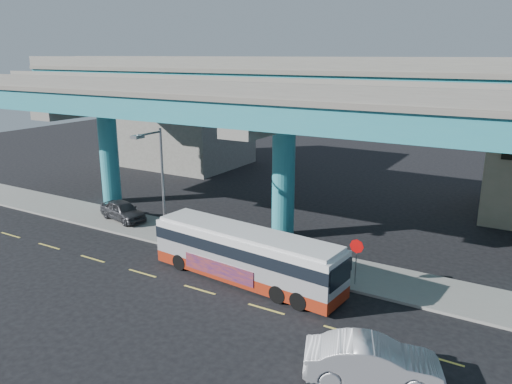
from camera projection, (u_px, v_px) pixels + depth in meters
The scene contains 10 objects.
ground at pixel (203, 288), 26.27m from camera, with size 120.00×120.00×0.00m, color black.
sidewalk at pixel (256, 252), 30.81m from camera, with size 70.00×4.00×0.15m, color gray.
lane_markings at pixel (200, 290), 26.02m from camera, with size 58.00×0.12×0.01m.
viaduct at pixel (285, 99), 31.38m from camera, with size 52.00×12.40×11.70m.
building_concrete at pixel (186, 124), 54.80m from camera, with size 12.00×10.00×9.00m, color gray.
transit_bus at pixel (246, 254), 26.67m from camera, with size 11.40×3.46×2.88m.
sedan at pixel (373, 361), 18.55m from camera, with size 5.38×3.53×1.67m, color #B8B8BD.
parked_car at pixel (123, 211), 36.38m from camera, with size 4.43×2.55×1.42m, color #303136.
street_lamp at pixel (156, 171), 30.75m from camera, with size 0.50×2.41×7.34m.
stop_sign at pixel (356, 252), 25.85m from camera, with size 0.76×0.08×2.52m.
Camera 1 is at (14.64, -19.19, 11.87)m, focal length 35.00 mm.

